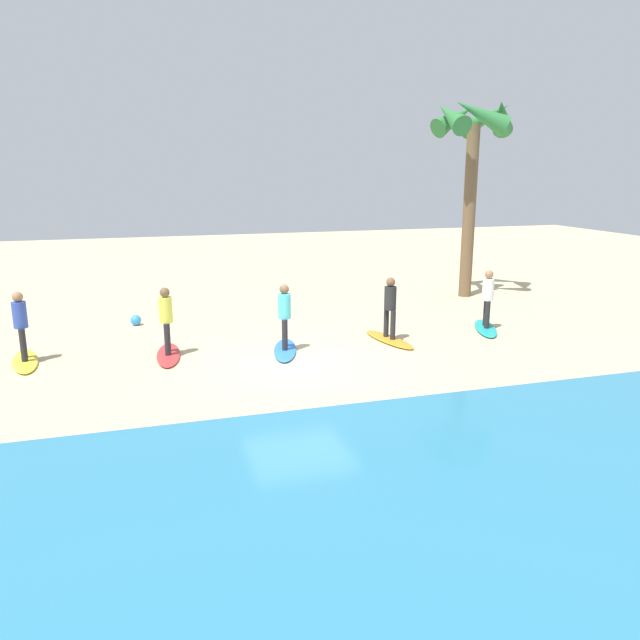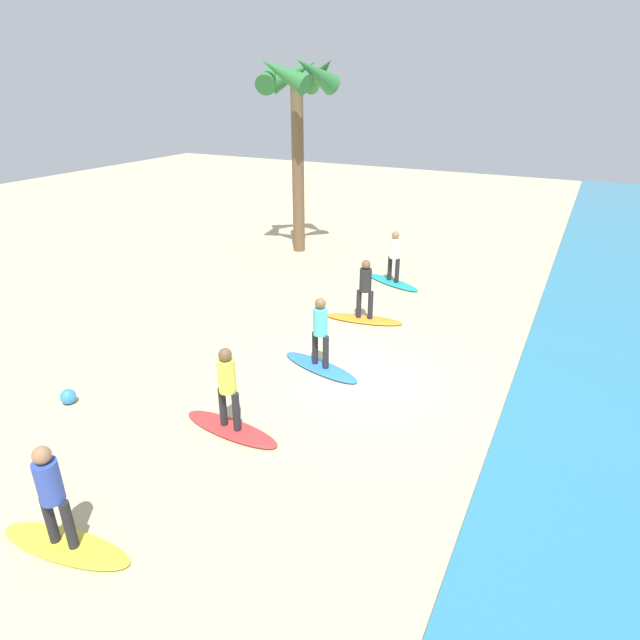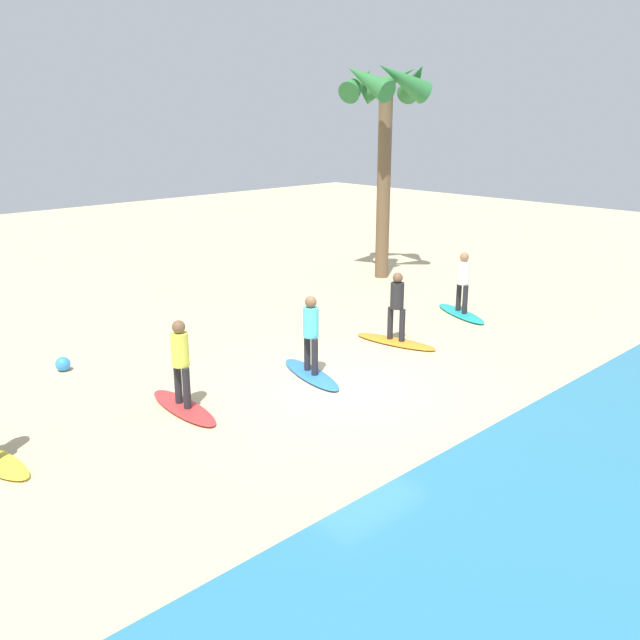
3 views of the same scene
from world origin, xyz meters
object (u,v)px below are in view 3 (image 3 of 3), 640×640
Objects in this scene: surfboard_teal at (461,313)px; surfer_teal at (463,278)px; surfer_orange at (397,302)px; surfboard_blue at (311,374)px; surfboard_orange at (396,342)px; surfer_blue at (311,329)px; beach_ball at (63,364)px; surfer_red at (180,357)px; palm_tree at (386,103)px; surfboard_red at (184,407)px.

surfer_teal is (0.00, -0.00, 0.99)m from surfboard_teal.
surfer_orange reaches higher than surfboard_blue.
surfboard_teal is 3.30m from surfer_orange.
surfer_teal is 1.00× the size of surfer_orange.
surfer_blue reaches higher than surfboard_orange.
surfer_teal is 6.14m from surfboard_blue.
surfboard_orange is 7.50m from beach_ball.
surfer_orange reaches higher than surfboard_orange.
surfer_red is at bearing -66.42° from surfboard_teal.
surfboard_blue is 1.28× the size of surfer_red.
surfer_orange is at bearing -0.00° from surfboard_orange.
surfer_orange is 5.77m from surfer_red.
surfboard_teal is 3.14m from surfboard_orange.
surfer_orange is at bearing 43.84° from palm_tree.
palm_tree reaches higher than surfboard_orange.
surfboard_teal is 1.00× the size of surfboard_red.
surfer_blue is 10.38m from palm_tree.
surfer_teal is 3.30m from surfboard_orange.
surfboard_orange and surfboard_red have the same top height.
surfboard_orange is at bearing 43.84° from palm_tree.
palm_tree is at bearing 117.24° from surfboard_red.
surfer_red is (8.89, 0.03, 0.00)m from surfer_teal.
surfer_teal is at bearing 160.29° from beach_ball.
surfer_blue is at bearing 4.29° from surfer_teal.
surfer_orange is at bearing 91.68° from surfboard_red.
surfboard_red is at bearing 22.83° from palm_tree.
palm_tree reaches higher than beach_ball.
surfer_teal and surfer_blue have the same top height.
surfer_orange is 5.86m from surfboard_red.
surfer_blue is at bearing 2.82° from surfer_orange.
surfboard_orange is 0.99m from surfer_orange.
surfer_orange is (3.13, 0.31, 0.00)m from surfer_teal.
surfboard_red is 0.30× the size of palm_tree.
surfboard_teal is 0.99m from surfer_teal.
surfer_red is at bearing 0.23° from surfer_teal.
surfboard_teal is at bearing -179.77° from surfer_red.
surfboard_orange is 1.00× the size of surfboard_blue.
surfboard_orange and surfboard_blue have the same top height.
surfboard_blue is 1.00× the size of surfboard_red.
surfer_red is 0.24× the size of palm_tree.
surfer_orange is 0.78× the size of surfboard_blue.
surfer_red is 5.24× the size of beach_ball.
palm_tree is at bearing -112.67° from surfer_teal.
palm_tree is 22.18× the size of beach_ball.
surfboard_red is at bearing 0.23° from surfer_teal.
surfer_blue reaches higher than surfboard_blue.
surfer_teal is 5.24× the size of beach_ball.
surfboard_blue is at bearing 86.08° from surfboard_red.
surfboard_teal is 7.36m from palm_tree.
surfer_orange is at bearing -60.99° from surfboard_teal.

